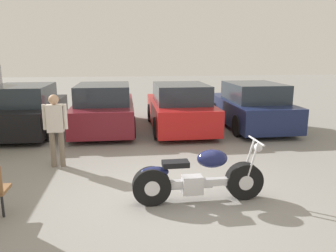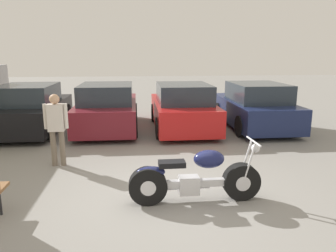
{
  "view_description": "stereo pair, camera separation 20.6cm",
  "coord_description": "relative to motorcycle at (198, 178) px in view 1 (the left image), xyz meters",
  "views": [
    {
      "loc": [
        -0.81,
        -5.41,
        2.49
      ],
      "look_at": [
        0.11,
        1.8,
        0.85
      ],
      "focal_mm": 35.0,
      "sensor_mm": 36.0,
      "label": 1
    },
    {
      "loc": [
        -0.61,
        -5.44,
        2.49
      ],
      "look_at": [
        0.11,
        1.8,
        0.85
      ],
      "focal_mm": 35.0,
      "sensor_mm": 36.0,
      "label": 2
    }
  ],
  "objects": [
    {
      "name": "motorcycle",
      "position": [
        0.0,
        0.0,
        0.0
      ],
      "size": [
        2.25,
        0.62,
        1.05
      ],
      "color": "black",
      "rests_on": "ground_plane"
    },
    {
      "name": "parked_car_navy",
      "position": [
        3.02,
        5.4,
        0.27
      ],
      "size": [
        1.92,
        4.11,
        1.51
      ],
      "color": "#19234C",
      "rests_on": "ground_plane"
    },
    {
      "name": "parked_car_red",
      "position": [
        0.57,
        5.39,
        0.27
      ],
      "size": [
        1.92,
        4.11,
        1.51
      ],
      "color": "red",
      "rests_on": "ground_plane"
    },
    {
      "name": "ground_plane",
      "position": [
        -0.35,
        0.32,
        -0.42
      ],
      "size": [
        60.0,
        60.0,
        0.0
      ],
      "primitive_type": "plane",
      "color": "gray"
    },
    {
      "name": "parked_car_maroon",
      "position": [
        -1.88,
        5.6,
        0.27
      ],
      "size": [
        1.92,
        4.11,
        1.51
      ],
      "color": "maroon",
      "rests_on": "ground_plane"
    },
    {
      "name": "person_standing",
      "position": [
        -2.71,
        2.1,
        0.53
      ],
      "size": [
        0.52,
        0.22,
        1.61
      ],
      "color": "#726656",
      "rests_on": "ground_plane"
    },
    {
      "name": "parked_car_black",
      "position": [
        -4.33,
        5.63,
        0.27
      ],
      "size": [
        1.92,
        4.11,
        1.51
      ],
      "color": "black",
      "rests_on": "ground_plane"
    }
  ]
}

